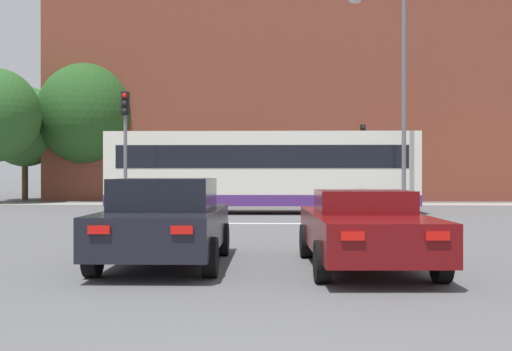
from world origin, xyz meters
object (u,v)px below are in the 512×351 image
object	(u,v)px
traffic_light_near_left	(125,135)
traffic_light_far_right	(363,151)
pedestrian_waiting	(255,185)
car_saloon_left	(165,221)
street_lamp_junction	(395,83)
car_roadster_right	(365,229)
bus_crossing_lead	(262,170)
pedestrian_walking_east	(227,184)

from	to	relation	value
traffic_light_near_left	traffic_light_far_right	xyz separation A→B (m)	(9.73, 11.51, -0.17)
traffic_light_far_right	pedestrian_waiting	world-z (taller)	traffic_light_far_right
car_saloon_left	street_lamp_junction	size ratio (longest dim) A/B	0.53
car_roadster_right	street_lamp_junction	size ratio (longest dim) A/B	0.57
bus_crossing_lead	pedestrian_walking_east	bearing A→B (deg)	15.12
traffic_light_near_left	street_lamp_junction	size ratio (longest dim) A/B	0.53
traffic_light_far_right	car_roadster_right	bearing A→B (deg)	-97.94
bus_crossing_lead	pedestrian_walking_east	xyz separation A→B (m)	(-1.91, 7.07, -0.70)
bus_crossing_lead	street_lamp_junction	distance (m)	6.33
bus_crossing_lead	street_lamp_junction	bearing A→B (deg)	-113.33
street_lamp_junction	car_roadster_right	bearing A→B (deg)	-103.00
pedestrian_waiting	car_saloon_left	bearing A→B (deg)	-154.65
traffic_light_far_right	pedestrian_walking_east	distance (m)	7.24
traffic_light_near_left	traffic_light_far_right	bearing A→B (deg)	49.78
car_roadster_right	traffic_light_far_right	size ratio (longest dim) A/B	1.15
street_lamp_junction	bus_crossing_lead	bearing A→B (deg)	156.67
pedestrian_walking_east	traffic_light_near_left	bearing A→B (deg)	-60.26
bus_crossing_lead	car_saloon_left	bearing A→B (deg)	174.30
traffic_light_far_right	pedestrian_waiting	distance (m)	6.03
pedestrian_waiting	street_lamp_junction	bearing A→B (deg)	-124.69
car_saloon_left	street_lamp_junction	xyz separation A→B (m)	(6.47, 12.65, 4.23)
car_roadster_right	traffic_light_near_left	world-z (taller)	traffic_light_near_left
pedestrian_waiting	pedestrian_walking_east	bearing A→B (deg)	161.06
traffic_light_near_left	pedestrian_walking_east	distance (m)	11.84
car_roadster_right	bus_crossing_lead	size ratio (longest dim) A/B	0.38
traffic_light_far_right	pedestrian_waiting	bearing A→B (deg)	168.23
car_roadster_right	bus_crossing_lead	xyz separation A→B (m)	(-2.00, 15.11, 1.09)
bus_crossing_lead	pedestrian_walking_east	world-z (taller)	bus_crossing_lead
pedestrian_waiting	pedestrian_walking_east	xyz separation A→B (m)	(-1.40, -1.32, 0.07)
street_lamp_junction	pedestrian_waiting	world-z (taller)	street_lamp_junction
car_roadster_right	street_lamp_junction	xyz separation A→B (m)	(2.99, 12.95, 4.32)
traffic_light_near_left	pedestrian_walking_east	world-z (taller)	traffic_light_near_left
car_saloon_left	car_roadster_right	xyz separation A→B (m)	(3.48, -0.30, -0.10)
traffic_light_far_right	pedestrian_waiting	size ratio (longest dim) A/B	2.45
car_roadster_right	car_saloon_left	bearing A→B (deg)	173.42
car_saloon_left	pedestrian_walking_east	bearing A→B (deg)	90.85
bus_crossing_lead	traffic_light_near_left	distance (m)	6.42
street_lamp_junction	pedestrian_walking_east	xyz separation A→B (m)	(-6.90, 9.22, -3.94)
car_roadster_right	traffic_light_far_right	bearing A→B (deg)	80.40
pedestrian_waiting	car_roadster_right	bearing A→B (deg)	-146.16
car_roadster_right	pedestrian_waiting	distance (m)	23.63
car_saloon_left	pedestrian_walking_east	size ratio (longest dim) A/B	2.48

